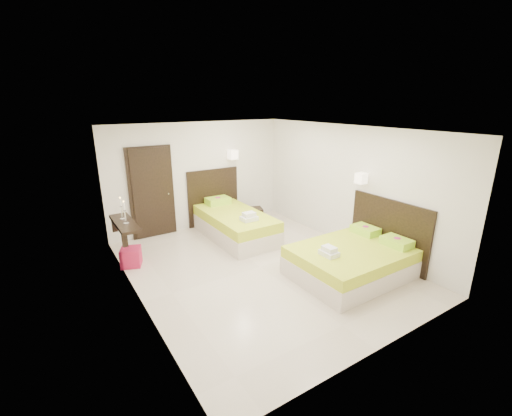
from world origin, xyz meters
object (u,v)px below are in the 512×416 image
bed_double (354,259)px  ottoman (131,257)px  bed_single (233,222)px  nightstand (254,215)px

bed_double → ottoman: (-3.37, 2.56, -0.13)m
ottoman → bed_single: bearing=6.5°
bed_single → ottoman: bearing=-173.5°
bed_single → ottoman: bed_single is taller
nightstand → ottoman: nightstand is taller
bed_double → nightstand: 3.36m
nightstand → bed_double: bearing=-69.5°
bed_single → bed_double: bearing=-71.6°
bed_single → ottoman: 2.44m
bed_double → nightstand: bearing=90.9°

